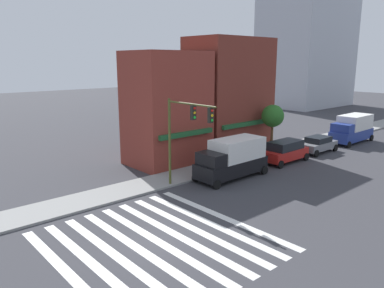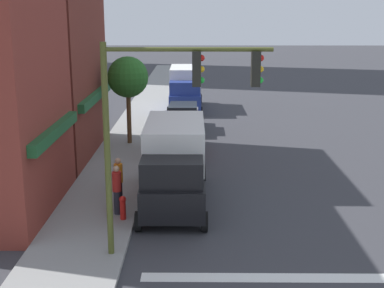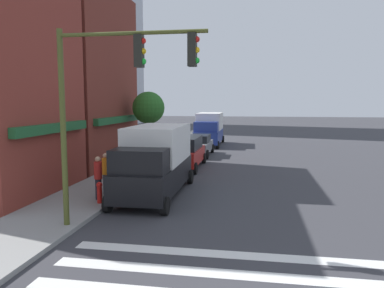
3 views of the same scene
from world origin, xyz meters
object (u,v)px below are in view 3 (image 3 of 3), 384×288
pedestrian_red_jacket (98,177)px  pedestrian_orange_vest (106,173)px  traffic_signal (113,86)px  fire_hydrant (100,191)px  box_truck_black (155,160)px  street_tree (148,108)px  box_truck_blue (209,128)px  sedan_grey (198,145)px  suv_red (185,152)px

pedestrian_red_jacket → pedestrian_orange_vest: size_ratio=1.00×
traffic_signal → fire_hydrant: traffic_signal is taller
box_truck_black → pedestrian_orange_vest: (-0.65, 2.04, -0.51)m
pedestrian_orange_vest → fire_hydrant: pedestrian_orange_vest is taller
pedestrian_orange_vest → street_tree: street_tree is taller
box_truck_blue → pedestrian_orange_vest: bearing=173.8°
fire_hydrant → street_tree: size_ratio=0.18×
box_truck_black → sedan_grey: size_ratio=1.41×
traffic_signal → sedan_grey: bearing=-0.1°
box_truck_blue → pedestrian_orange_vest: size_ratio=3.51×
box_truck_black → fire_hydrant: (-2.13, 1.70, -0.97)m
suv_red → fire_hydrant: 9.24m
pedestrian_orange_vest → street_tree: 9.71m
box_truck_black → box_truck_blue: same height
pedestrian_red_jacket → box_truck_blue: bearing=62.0°
sedan_grey → fire_hydrant: bearing=173.8°
box_truck_black → box_truck_blue: size_ratio=1.00×
suv_red → street_tree: (1.73, 2.80, 2.64)m
suv_red → fire_hydrant: suv_red is taller
box_truck_black → box_truck_blue: (19.46, 0.00, 0.00)m
pedestrian_red_jacket → fire_hydrant: bearing=-85.3°
traffic_signal → pedestrian_orange_vest: traffic_signal is taller
fire_hydrant → sedan_grey: bearing=-6.6°
pedestrian_orange_vest → street_tree: size_ratio=0.38×
box_truck_black → box_truck_blue: bearing=-0.5°
box_truck_black → sedan_grey: bearing=-0.5°
box_truck_black → fire_hydrant: size_ratio=7.39×
box_truck_blue → street_tree: bearing=165.0°
pedestrian_red_jacket → fire_hydrant: size_ratio=2.10×
suv_red → fire_hydrant: (-9.07, 1.70, -0.42)m
box_truck_blue → traffic_signal: bearing=179.5°
box_truck_black → suv_red: box_truck_black is taller
pedestrian_orange_vest → fire_hydrant: 1.59m
suv_red → sedan_grey: bearing=-0.2°
traffic_signal → box_truck_blue: bearing=-0.1°
traffic_signal → street_tree: bearing=11.7°
traffic_signal → box_truck_blue: size_ratio=1.02×
sedan_grey → street_tree: 5.51m
traffic_signal → box_truck_blue: traffic_signal is taller
box_truck_black → sedan_grey: (12.48, 0.00, -0.75)m
traffic_signal → box_truck_blue: (24.22, -0.02, -2.99)m
traffic_signal → sedan_grey: (17.24, -0.02, -3.74)m
box_truck_blue → pedestrian_orange_vest: (-20.11, 2.04, -0.51)m
pedestrian_red_jacket → street_tree: (10.31, 0.84, 2.60)m
box_truck_black → street_tree: 9.35m
pedestrian_orange_vest → street_tree: bearing=96.7°
box_truck_black → pedestrian_red_jacket: 2.60m
pedestrian_orange_vest → suv_red: bearing=77.0°
suv_red → sedan_grey: size_ratio=1.07×
traffic_signal → pedestrian_red_jacket: bearing=31.8°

